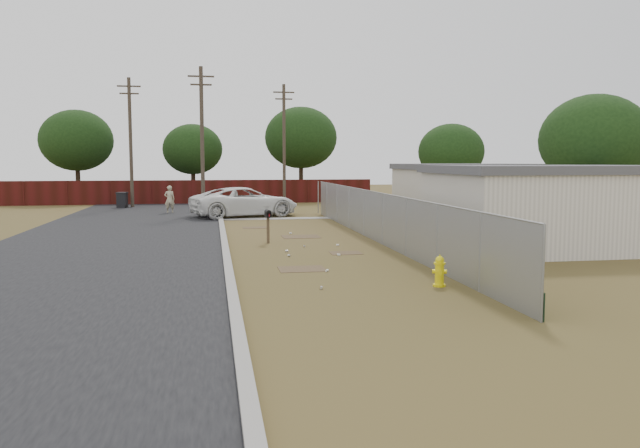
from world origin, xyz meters
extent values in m
plane|color=brown|center=(0.00, 0.00, 0.00)|extent=(120.00, 120.00, 0.00)
cube|color=black|center=(-7.50, 8.00, 0.01)|extent=(9.00, 60.00, 0.02)
cube|color=#9B9791|center=(-3.00, 8.00, 0.06)|extent=(0.25, 60.00, 0.12)
cube|color=#9B9791|center=(0.00, 11.50, 0.01)|extent=(6.20, 1.00, 0.03)
cylinder|color=gray|center=(3.10, -12.00, 1.00)|extent=(0.06, 0.06, 2.00)
cylinder|color=gray|center=(3.10, -9.00, 1.00)|extent=(0.06, 0.06, 2.00)
cylinder|color=gray|center=(3.10, -6.00, 1.00)|extent=(0.06, 0.06, 2.00)
cylinder|color=gray|center=(3.10, -3.00, 1.00)|extent=(0.06, 0.06, 2.00)
cylinder|color=gray|center=(3.10, 0.00, 1.00)|extent=(0.06, 0.06, 2.00)
cylinder|color=gray|center=(3.10, 3.00, 1.00)|extent=(0.06, 0.06, 2.00)
cylinder|color=gray|center=(3.10, 6.00, 1.00)|extent=(0.06, 0.06, 2.00)
cylinder|color=gray|center=(3.10, 9.00, 1.00)|extent=(0.06, 0.06, 2.00)
cylinder|color=gray|center=(3.10, 12.00, 1.00)|extent=(0.06, 0.06, 2.00)
cylinder|color=gray|center=(3.10, 15.00, 1.00)|extent=(0.06, 0.06, 2.00)
cylinder|color=gray|center=(3.10, 1.00, 2.00)|extent=(0.04, 26.00, 0.04)
cube|color=gray|center=(3.10, 1.00, 1.00)|extent=(0.01, 26.00, 2.00)
cube|color=black|center=(3.16, 1.00, 0.30)|extent=(0.03, 26.00, 0.60)
cube|color=#42100E|center=(-6.00, 25.00, 0.90)|extent=(30.00, 0.12, 1.80)
cylinder|color=#433A2D|center=(-4.00, 16.00, 4.50)|extent=(0.24, 0.24, 9.00)
cube|color=#433A2D|center=(-4.00, 16.00, 8.40)|extent=(1.60, 0.10, 0.10)
cube|color=#433A2D|center=(-4.00, 16.00, 7.90)|extent=(1.30, 0.10, 0.10)
cylinder|color=#433A2D|center=(-9.00, 22.00, 4.50)|extent=(0.24, 0.24, 9.00)
cube|color=#433A2D|center=(-9.00, 22.00, 8.40)|extent=(1.60, 0.10, 0.10)
cube|color=#433A2D|center=(-9.00, 22.00, 7.90)|extent=(1.30, 0.10, 0.10)
cylinder|color=#433A2D|center=(2.00, 24.00, 4.50)|extent=(0.24, 0.24, 9.00)
cube|color=#433A2D|center=(2.00, 24.00, 8.40)|extent=(1.60, 0.10, 0.10)
cube|color=#433A2D|center=(2.00, 24.00, 7.90)|extent=(1.30, 0.10, 0.10)
cube|color=silver|center=(9.00, -2.00, 1.40)|extent=(8.00, 6.00, 2.80)
cube|color=#4D4D52|center=(9.00, -2.00, 2.95)|extent=(8.32, 6.24, 0.30)
cube|color=silver|center=(10.50, 9.00, 1.40)|extent=(7.00, 6.00, 2.80)
cube|color=#4D4D52|center=(10.50, 9.00, 2.95)|extent=(7.28, 6.24, 0.30)
cylinder|color=#2E2215|center=(-14.00, 29.00, 1.65)|extent=(0.36, 0.36, 3.30)
ellipsoid|color=black|center=(-14.00, 29.00, 4.88)|extent=(5.70, 5.70, 4.84)
cylinder|color=#2E2215|center=(-5.00, 30.00, 1.43)|extent=(0.36, 0.36, 2.86)
ellipsoid|color=black|center=(-5.00, 30.00, 4.23)|extent=(4.94, 4.94, 4.20)
cylinder|color=#2E2215|center=(4.00, 29.00, 1.76)|extent=(0.36, 0.36, 3.52)
ellipsoid|color=black|center=(4.00, 29.00, 5.20)|extent=(6.08, 6.08, 5.17)
cylinder|color=#2E2215|center=(13.00, 18.00, 1.32)|extent=(0.36, 0.36, 2.64)
ellipsoid|color=black|center=(13.00, 18.00, 3.90)|extent=(4.56, 4.56, 3.88)
cylinder|color=#2E2215|center=(14.00, 3.00, 1.43)|extent=(0.36, 0.36, 2.86)
ellipsoid|color=black|center=(14.00, 3.00, 4.23)|extent=(4.94, 4.94, 4.20)
cylinder|color=yellow|center=(2.37, -8.17, 0.03)|extent=(0.42, 0.42, 0.06)
cylinder|color=yellow|center=(2.37, -8.17, 0.32)|extent=(0.30, 0.30, 0.57)
cylinder|color=yellow|center=(2.37, -8.17, 0.61)|extent=(0.39, 0.39, 0.05)
sphere|color=yellow|center=(2.37, -8.17, 0.69)|extent=(0.29, 0.29, 0.23)
cylinder|color=yellow|center=(2.37, -8.17, 0.80)|extent=(0.05, 0.05, 0.06)
cylinder|color=yellow|center=(2.24, -8.13, 0.39)|extent=(0.13, 0.13, 0.11)
cylinder|color=yellow|center=(2.50, -8.22, 0.39)|extent=(0.13, 0.13, 0.11)
cylinder|color=yellow|center=(2.32, -8.30, 0.39)|extent=(0.17, 0.16, 0.14)
cube|color=brown|center=(-1.28, 1.13, 0.55)|extent=(0.11, 0.11, 1.11)
cube|color=black|center=(-1.28, 1.13, 1.14)|extent=(0.24, 0.55, 0.20)
cylinder|color=black|center=(-1.28, 1.13, 1.24)|extent=(0.24, 0.55, 0.20)
cube|color=#A30B16|center=(-1.25, 0.84, 1.14)|extent=(0.03, 0.05, 0.11)
imported|color=white|center=(-1.57, 13.21, 0.87)|extent=(6.85, 4.73, 1.74)
imported|color=tan|center=(-6.08, 16.51, 0.86)|extent=(0.66, 0.47, 1.73)
cube|color=black|center=(-9.63, 21.53, 0.51)|extent=(0.71, 0.71, 1.02)
cube|color=black|center=(-9.63, 21.53, 1.05)|extent=(0.78, 0.78, 0.09)
cylinder|color=black|center=(-9.35, 21.17, 0.11)|extent=(0.08, 0.22, 0.21)
cylinder|color=silver|center=(-0.13, -5.57, 0.04)|extent=(0.12, 0.12, 0.07)
cylinder|color=silver|center=(-0.88, -2.48, 0.04)|extent=(0.11, 0.12, 0.07)
cylinder|color=silver|center=(1.29, -0.12, 0.04)|extent=(0.12, 0.10, 0.07)
cylinder|color=silver|center=(-0.74, -8.01, 0.04)|extent=(0.10, 0.12, 0.07)
cylinder|color=silver|center=(-0.01, 4.07, 0.04)|extent=(0.12, 0.11, 0.07)
cylinder|color=silver|center=(-0.84, -1.40, 0.04)|extent=(0.11, 0.08, 0.07)
cylinder|color=silver|center=(0.83, -2.58, 0.04)|extent=(0.12, 0.12, 0.07)
cylinder|color=silver|center=(-0.03, -0.26, 0.04)|extent=(0.07, 0.10, 0.07)
camera|label=1|loc=(-3.43, -23.43, 3.27)|focal=35.00mm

